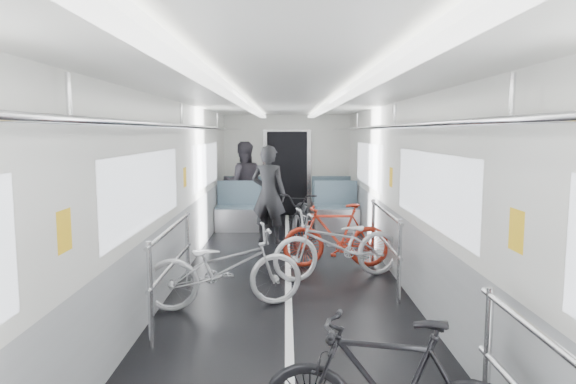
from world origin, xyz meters
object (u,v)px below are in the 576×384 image
(bike_right_far, at_px, (336,236))
(person_standing, at_px, (269,194))
(bike_aisle, at_px, (302,217))
(person_seated, at_px, (243,183))
(bike_left_far, at_px, (224,267))
(bike_right_mid, at_px, (338,244))

(bike_right_far, bearing_deg, person_standing, -148.98)
(bike_aisle, xyz_separation_m, person_seated, (-1.20, 2.00, 0.42))
(bike_right_far, height_order, bike_aisle, same)
(bike_left_far, distance_m, bike_right_mid, 1.82)
(bike_right_mid, distance_m, person_standing, 2.57)
(bike_right_mid, relative_size, bike_aisle, 1.01)
(bike_right_mid, bearing_deg, bike_right_far, 160.31)
(bike_left_far, xyz_separation_m, bike_right_mid, (1.41, 1.15, 0.01))
(bike_right_far, xyz_separation_m, person_seated, (-1.66, 3.63, 0.42))
(bike_aisle, height_order, person_seated, person_seated)
(bike_right_far, distance_m, person_standing, 2.06)
(bike_right_mid, distance_m, person_seated, 4.55)
(bike_aisle, distance_m, person_seated, 2.37)
(bike_right_mid, xyz_separation_m, bike_right_far, (0.03, 0.60, -0.01))
(bike_right_mid, bearing_deg, person_seated, -175.64)
(bike_left_far, xyz_separation_m, bike_aisle, (0.98, 3.38, 0.01))
(bike_right_far, xyz_separation_m, bike_aisle, (-0.46, 1.63, -0.00))
(bike_right_far, distance_m, person_seated, 4.01)
(bike_aisle, bearing_deg, bike_left_far, -97.59)
(bike_left_far, relative_size, bike_right_mid, 0.97)
(bike_aisle, relative_size, person_standing, 1.03)
(bike_right_mid, bearing_deg, bike_aisle, 174.20)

